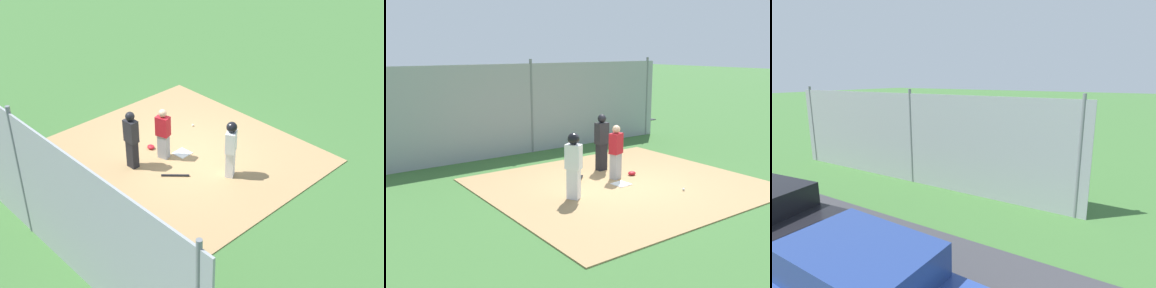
# 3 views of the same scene
# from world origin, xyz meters

# --- Properties ---
(ground_plane) EXTENTS (140.00, 140.00, 0.00)m
(ground_plane) POSITION_xyz_m (0.00, 0.00, 0.00)
(ground_plane) COLOR #3D6B33
(dirt_infield) EXTENTS (7.20, 6.40, 0.03)m
(dirt_infield) POSITION_xyz_m (0.00, 0.00, 0.01)
(dirt_infield) COLOR #A88456
(dirt_infield) RESTS_ON ground_plane
(home_plate) EXTENTS (0.47, 0.47, 0.02)m
(home_plate) POSITION_xyz_m (0.00, 0.00, 0.04)
(home_plate) COLOR white
(home_plate) RESTS_ON dirt_infield
(catcher) EXTENTS (0.44, 0.36, 1.57)m
(catcher) POSITION_xyz_m (-0.23, -0.52, 0.84)
(catcher) COLOR #9E9EA3
(catcher) RESTS_ON dirt_infield
(umpire) EXTENTS (0.39, 0.27, 1.74)m
(umpire) POSITION_xyz_m (-0.47, -1.47, 0.95)
(umpire) COLOR black
(umpire) RESTS_ON dirt_infield
(runner) EXTENTS (0.42, 0.46, 1.68)m
(runner) POSITION_xyz_m (1.74, 0.18, 0.99)
(runner) COLOR silver
(runner) RESTS_ON dirt_infield
(baseball_bat) EXTENTS (0.59, 0.60, 0.06)m
(baseball_bat) POSITION_xyz_m (0.73, -0.94, 0.06)
(baseball_bat) COLOR black
(baseball_bat) RESTS_ON dirt_infield
(catcher_mask) EXTENTS (0.24, 0.20, 0.12)m
(catcher_mask) POSITION_xyz_m (-0.85, -0.50, 0.09)
(catcher_mask) COLOR #B21923
(catcher_mask) RESTS_ON dirt_infield
(baseball) EXTENTS (0.07, 0.07, 0.07)m
(baseball) POSITION_xyz_m (-0.98, 1.37, 0.07)
(baseball) COLOR white
(baseball) RESTS_ON dirt_infield
(backstop_fence) EXTENTS (12.00, 0.10, 3.35)m
(backstop_fence) POSITION_xyz_m (0.00, -4.93, 1.60)
(backstop_fence) COLOR #93999E
(backstop_fence) RESTS_ON ground_plane
(parked_car_blue) EXTENTS (4.24, 1.97, 1.28)m
(parked_car_blue) POSITION_xyz_m (3.48, -10.37, 0.61)
(parked_car_blue) COLOR #28428C
(parked_car_blue) RESTS_ON parking_lot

